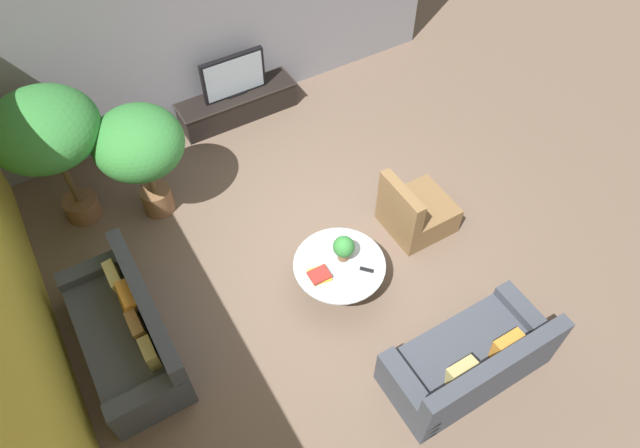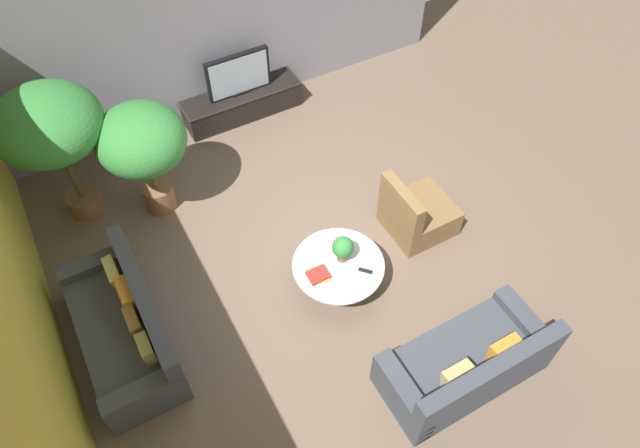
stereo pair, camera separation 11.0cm
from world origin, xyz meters
The scene contains 14 objects.
ground_plane centered at (0.00, 0.00, 0.00)m, with size 24.00×24.00×0.00m, color brown.
back_wall_stone centered at (0.00, 3.26, 1.50)m, with size 7.40×0.12×3.00m, color gray.
side_wall_left centered at (-3.26, 0.20, 1.50)m, with size 0.12×7.40×3.00m, color gold.
media_console centered at (0.18, 2.94, 0.22)m, with size 1.83×0.50×0.42m.
television centered at (0.18, 2.94, 0.74)m, with size 0.97×0.13×0.65m.
coffee_table centered at (-0.12, -0.48, 0.30)m, with size 1.08×1.08×0.43m.
couch_by_wall centered at (-2.52, 0.00, 0.29)m, with size 0.84×1.94×0.84m.
couch_near_entry centered at (0.47, -2.16, 0.28)m, with size 1.77×0.84×0.84m.
armchair_wicker centered at (1.20, -0.21, 0.27)m, with size 0.80×0.76×0.86m.
potted_palm_tall centered at (-2.44, 2.17, 1.45)m, with size 1.27×1.27×1.92m.
potted_palm_corner centered at (-1.55, 1.77, 1.14)m, with size 1.09×1.09×1.62m.
potted_plant_tabletop centered at (-0.03, -0.43, 0.63)m, with size 0.25×0.25×0.34m.
book_stack centered at (-0.40, -0.51, 0.46)m, with size 0.26×0.26×0.06m.
remote_black centered at (0.11, -0.72, 0.44)m, with size 0.04×0.16×0.02m, color black.
Camera 2 is at (-2.12, -3.65, 5.87)m, focal length 32.00 mm.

